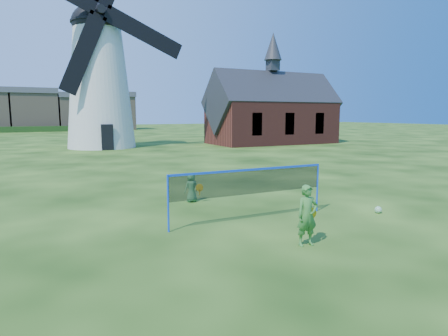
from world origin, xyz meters
name	(u,v)px	position (x,y,z in m)	size (l,w,h in m)	color
ground	(225,221)	(0.00, 0.00, 0.00)	(220.00, 220.00, 0.00)	black
windmill	(99,77)	(0.74, 27.53, 6.48)	(14.49, 6.16, 19.14)	silver
chapel	(272,113)	(18.02, 24.97, 3.26)	(13.69, 6.64, 11.58)	maroon
badminton_net	(250,183)	(0.67, -0.28, 1.14)	(5.05, 0.05, 1.55)	blue
player_girl	(307,215)	(0.81, -2.74, 0.73)	(0.71, 0.41, 1.47)	#397B31
player_boy	(191,187)	(0.02, 2.76, 0.52)	(0.64, 0.44, 1.05)	#469249
play_ball	(378,210)	(4.75, -1.35, 0.11)	(0.22, 0.22, 0.22)	green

